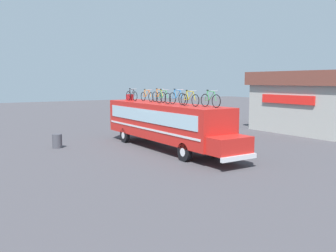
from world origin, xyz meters
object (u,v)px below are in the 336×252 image
bus (165,122)px  rooftop_bicycle_7 (210,100)px  rooftop_bicycle_6 (190,99)px  rooftop_bicycle_2 (147,96)px  rooftop_bicycle_1 (132,95)px  rooftop_bicycle_5 (177,98)px  rooftop_bicycle_3 (159,96)px  luggage_bag_1 (130,97)px  rooftop_bicycle_4 (163,97)px  trash_bin (57,141)px

bus → rooftop_bicycle_7: rooftop_bicycle_7 is taller
bus → rooftop_bicycle_6: (2.78, -0.13, 1.56)m
rooftop_bicycle_7 → rooftop_bicycle_2: bearing=-179.8°
rooftop_bicycle_1 → rooftop_bicycle_5: rooftop_bicycle_5 is taller
rooftop_bicycle_2 → rooftop_bicycle_3: bearing=6.9°
rooftop_bicycle_2 → rooftop_bicycle_1: bearing=-161.6°
bus → rooftop_bicycle_5: 2.06m
luggage_bag_1 → rooftop_bicycle_4: (4.86, -0.08, 0.17)m
rooftop_bicycle_1 → rooftop_bicycle_4: 4.21m
bus → luggage_bag_1: size_ratio=23.09×
rooftop_bicycle_1 → rooftop_bicycle_3: size_ratio=0.98×
bus → rooftop_bicycle_5: bearing=-0.1°
rooftop_bicycle_5 → rooftop_bicycle_2: bearing=176.6°
rooftop_bicycle_5 → trash_bin: size_ratio=1.91×
rooftop_bicycle_5 → rooftop_bicycle_6: rooftop_bicycle_5 is taller
rooftop_bicycle_7 → rooftop_bicycle_1: bearing=-176.7°
rooftop_bicycle_3 → rooftop_bicycle_5: bearing=-8.4°
rooftop_bicycle_7 → rooftop_bicycle_5: bearing=-174.7°
rooftop_bicycle_3 → trash_bin: (-2.73, -6.20, -2.89)m
rooftop_bicycle_4 → rooftop_bicycle_5: 1.38m
rooftop_bicycle_4 → trash_bin: size_ratio=1.90×
rooftop_bicycle_5 → rooftop_bicycle_7: rooftop_bicycle_5 is taller
bus → rooftop_bicycle_2: size_ratio=7.29×
bus → trash_bin: bus is taller
rooftop_bicycle_1 → rooftop_bicycle_3: rooftop_bicycle_3 is taller
rooftop_bicycle_1 → trash_bin: size_ratio=1.86×
rooftop_bicycle_2 → rooftop_bicycle_6: 5.63m
rooftop_bicycle_7 → trash_bin: bearing=-144.2°
rooftop_bicycle_2 → trash_bin: (-1.37, -6.03, -2.86)m
bus → rooftop_bicycle_4: (-0.05, -0.14, 1.56)m
rooftop_bicycle_5 → rooftop_bicycle_7: bearing=5.3°
luggage_bag_1 → rooftop_bicycle_6: bearing=-0.5°
rooftop_bicycle_1 → rooftop_bicycle_7: (8.44, 0.49, 0.02)m
luggage_bag_1 → rooftop_bicycle_2: size_ratio=0.32×
rooftop_bicycle_2 → luggage_bag_1: bearing=-171.9°
luggage_bag_1 → rooftop_bicycle_3: 3.47m
rooftop_bicycle_6 → rooftop_bicycle_7: 1.44m
rooftop_bicycle_6 → trash_bin: 9.44m
rooftop_bicycle_2 → trash_bin: size_ratio=1.90×
luggage_bag_1 → rooftop_bicycle_7: rooftop_bicycle_7 is taller
luggage_bag_1 → rooftop_bicycle_6: size_ratio=0.31×
rooftop_bicycle_5 → rooftop_bicycle_7: size_ratio=1.05×
luggage_bag_1 → rooftop_bicycle_3: size_ratio=0.32×
rooftop_bicycle_4 → rooftop_bicycle_7: (4.22, 0.40, 0.01)m
bus → luggage_bag_1: luggage_bag_1 is taller
rooftop_bicycle_1 → rooftop_bicycle_2: 1.50m
rooftop_bicycle_5 → trash_bin: rooftop_bicycle_5 is taller
rooftop_bicycle_5 → rooftop_bicycle_6: (1.45, -0.12, -0.01)m
luggage_bag_1 → rooftop_bicycle_6: rooftop_bicycle_6 is taller
rooftop_bicycle_1 → trash_bin: (0.06, -5.56, -2.88)m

